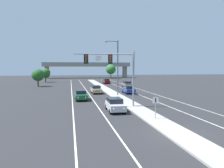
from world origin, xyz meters
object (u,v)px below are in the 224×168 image
at_px(car_oncoming_green, 81,95).
at_px(car_receding_grey, 127,84).
at_px(median_sign_post, 156,104).
at_px(car_receding_darkred, 106,81).
at_px(tree_far_left_b, 38,75).
at_px(tree_far_left_a, 45,73).
at_px(tree_far_right_b, 111,69).
at_px(car_receding_blue, 128,89).
at_px(car_oncoming_silver, 115,105).
at_px(overhead_signal_mast, 115,67).
at_px(car_oncoming_tan, 96,89).
at_px(street_lamp_median, 117,64).

distance_m(car_oncoming_green, car_receding_grey, 24.09).
distance_m(median_sign_post, car_receding_darkred, 48.57).
distance_m(car_receding_darkred, tree_far_left_b, 21.38).
distance_m(car_receding_darkred, tree_far_left_a, 22.74).
relative_size(median_sign_post, tree_far_right_b, 0.33).
bearing_deg(car_receding_darkred, tree_far_left_a, 152.11).
height_order(car_receding_blue, tree_far_right_b, tree_far_right_b).
distance_m(car_oncoming_green, tree_far_left_a, 45.46).
distance_m(car_oncoming_green, tree_far_left_b, 28.62).
height_order(car_oncoming_silver, car_oncoming_green, same).
distance_m(overhead_signal_mast, car_oncoming_tan, 16.50).
relative_size(car_oncoming_silver, car_receding_darkred, 1.00).
height_order(car_oncoming_tan, car_receding_darkred, same).
relative_size(car_oncoming_silver, tree_far_right_b, 0.67).
relative_size(overhead_signal_mast, car_oncoming_green, 1.75).
height_order(car_receding_blue, tree_far_left_a, tree_far_left_a).
height_order(tree_far_left_a, tree_far_right_b, tree_far_right_b).
xyz_separation_m(median_sign_post, tree_far_left_a, (-16.88, 59.04, 1.63)).
xyz_separation_m(car_oncoming_silver, tree_far_left_b, (-13.85, 36.45, 2.36)).
relative_size(median_sign_post, car_oncoming_green, 0.49).
xyz_separation_m(tree_far_left_b, tree_far_left_a, (0.06, 17.63, 0.04)).
bearing_deg(tree_far_left_b, car_receding_darkred, 19.37).
xyz_separation_m(overhead_signal_mast, car_receding_blue, (5.86, 14.52, -4.54)).
height_order(street_lamp_median, car_receding_grey, street_lamp_median).
relative_size(overhead_signal_mast, tree_far_left_b, 1.61).
relative_size(overhead_signal_mast, median_sign_post, 3.58).
relative_size(car_oncoming_green, car_receding_darkred, 1.00).
distance_m(car_oncoming_silver, tree_far_left_b, 39.06).
distance_m(median_sign_post, car_receding_blue, 22.04).
xyz_separation_m(median_sign_post, car_receding_grey, (6.42, 35.04, -0.77)).
bearing_deg(tree_far_right_b, street_lamp_median, -99.70).
distance_m(overhead_signal_mast, car_receding_grey, 29.56).
bearing_deg(tree_far_right_b, car_receding_blue, -97.12).
bearing_deg(tree_far_left_b, car_oncoming_silver, -69.20).
bearing_deg(median_sign_post, car_oncoming_silver, 121.91).
relative_size(car_oncoming_tan, car_receding_darkred, 1.00).
bearing_deg(tree_far_right_b, car_oncoming_green, -104.89).
bearing_deg(car_receding_darkred, car_oncoming_silver, -98.12).
height_order(overhead_signal_mast, car_oncoming_green, overhead_signal_mast).
xyz_separation_m(median_sign_post, car_oncoming_tan, (-3.20, 23.12, -0.77)).
xyz_separation_m(overhead_signal_mast, car_oncoming_tan, (-0.55, 15.85, -4.54)).
xyz_separation_m(median_sign_post, car_receding_blue, (3.21, 21.79, -0.77)).
height_order(overhead_signal_mast, tree_far_left_a, overhead_signal_mast).
distance_m(car_oncoming_silver, tree_far_right_b, 74.95).
distance_m(car_oncoming_silver, car_oncoming_green, 10.47).
bearing_deg(car_oncoming_tan, car_receding_darkred, 76.02).
height_order(car_receding_darkred, tree_far_left_a, tree_far_left_a).
relative_size(median_sign_post, tree_far_left_b, 0.45).
bearing_deg(car_receding_grey, tree_far_left_a, 134.16).
distance_m(overhead_signal_mast, tree_far_right_b, 72.52).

